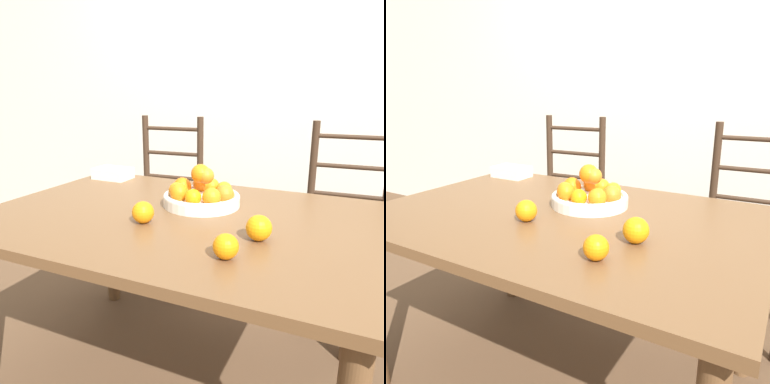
# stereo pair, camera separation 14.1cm
# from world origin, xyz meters

# --- Properties ---
(ground_plane) EXTENTS (12.00, 12.00, 0.00)m
(ground_plane) POSITION_xyz_m (0.00, 0.00, 0.00)
(ground_plane) COLOR brown
(wall_back) EXTENTS (8.00, 0.06, 2.60)m
(wall_back) POSITION_xyz_m (0.00, 1.53, 1.30)
(wall_back) COLOR silver
(wall_back) RESTS_ON ground_plane
(dining_table) EXTENTS (1.45, 1.01, 0.75)m
(dining_table) POSITION_xyz_m (0.00, 0.00, 0.65)
(dining_table) COLOR brown
(dining_table) RESTS_ON ground_plane
(fruit_bowl) EXTENTS (0.31, 0.31, 0.17)m
(fruit_bowl) POSITION_xyz_m (0.04, 0.14, 0.80)
(fruit_bowl) COLOR silver
(fruit_bowl) RESTS_ON dining_table
(orange_loose_0) EXTENTS (0.08, 0.08, 0.08)m
(orange_loose_0) POSITION_xyz_m (-0.06, -0.14, 0.79)
(orange_loose_0) COLOR orange
(orange_loose_0) RESTS_ON dining_table
(orange_loose_1) EXTENTS (0.08, 0.08, 0.08)m
(orange_loose_1) POSITION_xyz_m (0.34, -0.13, 0.79)
(orange_loose_1) COLOR orange
(orange_loose_1) RESTS_ON dining_table
(orange_loose_2) EXTENTS (0.07, 0.07, 0.07)m
(orange_loose_2) POSITION_xyz_m (0.30, -0.29, 0.78)
(orange_loose_2) COLOR orange
(orange_loose_2) RESTS_ON dining_table
(chair_left) EXTENTS (0.45, 0.43, 1.04)m
(chair_left) POSITION_xyz_m (-0.49, 0.79, 0.49)
(chair_left) COLOR #382619
(chair_left) RESTS_ON ground_plane
(chair_right) EXTENTS (0.43, 0.42, 1.04)m
(chair_right) POSITION_xyz_m (0.57, 0.79, 0.49)
(chair_right) COLOR #382619
(chair_right) RESTS_ON ground_plane
(book_stack) EXTENTS (0.19, 0.13, 0.06)m
(book_stack) POSITION_xyz_m (-0.57, 0.38, 0.78)
(book_stack) COLOR silver
(book_stack) RESTS_ON dining_table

